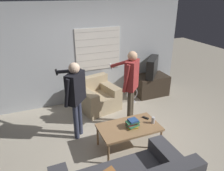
{
  "coord_description": "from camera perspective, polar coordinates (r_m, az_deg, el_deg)",
  "views": [
    {
      "loc": [
        -1.48,
        -3.21,
        2.76
      ],
      "look_at": [
        0.04,
        0.52,
        1.0
      ],
      "focal_mm": 35.0,
      "sensor_mm": 36.0,
      "label": 1
    }
  ],
  "objects": [
    {
      "name": "person_left_standing",
      "position": [
        4.19,
        -9.56,
        -1.59
      ],
      "size": [
        0.51,
        0.82,
        1.58
      ],
      "rotation": [
        0.0,
        0.0,
        0.85
      ],
      "color": "#33384C",
      "rests_on": "ground_plane"
    },
    {
      "name": "soda_can",
      "position": [
        4.23,
        10.68,
        -8.89
      ],
      "size": [
        0.07,
        0.07,
        0.13
      ],
      "color": "silver",
      "rests_on": "coffee_table"
    },
    {
      "name": "wall_back",
      "position": [
        5.65,
        -6.19,
        8.26
      ],
      "size": [
        5.2,
        0.08,
        2.55
      ],
      "color": "#ADB2B7",
      "rests_on": "ground_plane"
    },
    {
      "name": "tv",
      "position": [
        6.12,
        10.45,
        4.79
      ],
      "size": [
        0.67,
        0.73,
        0.51
      ],
      "rotation": [
        0.0,
        0.0,
        3.99
      ],
      "color": "black",
      "rests_on": "tv_stand"
    },
    {
      "name": "floor_fan",
      "position": [
        5.84,
        5.25,
        -2.58
      ],
      "size": [
        0.32,
        0.2,
        0.4
      ],
      "color": "#A8A8AD",
      "rests_on": "ground_plane"
    },
    {
      "name": "ground_plane",
      "position": [
        4.49,
        2.06,
        -14.37
      ],
      "size": [
        16.0,
        16.0,
        0.0
      ],
      "primitive_type": "plane",
      "color": "#B2A893"
    },
    {
      "name": "tv_stand",
      "position": [
        6.31,
        10.11,
        0.12
      ],
      "size": [
        0.91,
        0.59,
        0.57
      ],
      "color": "#33281E",
      "rests_on": "ground_plane"
    },
    {
      "name": "coffee_table",
      "position": [
        4.13,
        4.48,
        -11.07
      ],
      "size": [
        1.13,
        0.65,
        0.46
      ],
      "color": "#9E754C",
      "rests_on": "ground_plane"
    },
    {
      "name": "armchair_beige",
      "position": [
        5.51,
        -3.94,
        -2.94
      ],
      "size": [
        1.07,
        1.03,
        0.76
      ],
      "rotation": [
        0.0,
        0.0,
        3.38
      ],
      "color": "tan",
      "rests_on": "ground_plane"
    },
    {
      "name": "person_right_standing",
      "position": [
        4.57,
        4.96,
        1.45
      ],
      "size": [
        0.48,
        0.78,
        1.66
      ],
      "rotation": [
        0.0,
        0.0,
        0.78
      ],
      "color": "#4C4233",
      "rests_on": "ground_plane"
    },
    {
      "name": "book_stack",
      "position": [
        4.06,
        5.35,
        -9.85
      ],
      "size": [
        0.25,
        0.22,
        0.15
      ],
      "color": "gold",
      "rests_on": "coffee_table"
    },
    {
      "name": "spare_remote",
      "position": [
        4.37,
        8.76,
        -8.34
      ],
      "size": [
        0.1,
        0.13,
        0.02
      ],
      "rotation": [
        0.0,
        0.0,
        0.51
      ],
      "color": "black",
      "rests_on": "coffee_table"
    }
  ]
}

